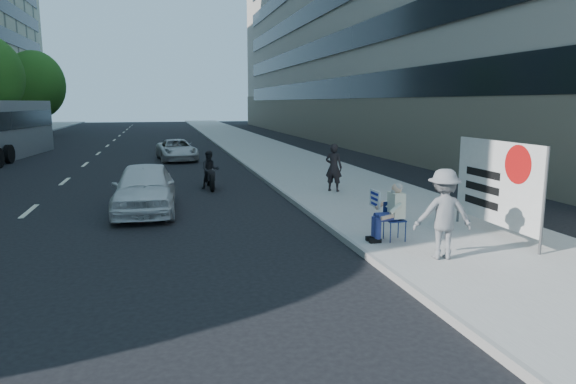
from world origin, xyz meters
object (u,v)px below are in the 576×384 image
object	(u,v)px
protest_banner	(497,183)
white_sedan_near	(145,188)
white_sedan_far	(177,150)
motorcycle	(210,172)
jogger	(443,214)
seated_protester	(390,209)
pedestrian_woman	(334,168)

from	to	relation	value
protest_banner	white_sedan_near	size ratio (longest dim) A/B	0.72
white_sedan_near	white_sedan_far	xyz separation A→B (m)	(1.34, 13.83, -0.14)
protest_banner	white_sedan_far	size ratio (longest dim) A/B	0.73
protest_banner	motorcycle	bearing A→B (deg)	121.78
jogger	protest_banner	distance (m)	2.42
protest_banner	white_sedan_near	distance (m)	9.59
seated_protester	white_sedan_near	size ratio (longest dim) A/B	0.31
seated_protester	white_sedan_far	size ratio (longest dim) A/B	0.31
pedestrian_woman	protest_banner	xyz separation A→B (m)	(1.61, -6.68, 0.42)
jogger	motorcycle	distance (m)	10.94
seated_protester	pedestrian_woman	size ratio (longest dim) A/B	0.79
protest_banner	motorcycle	world-z (taller)	protest_banner
white_sedan_near	jogger	bearing A→B (deg)	-46.80
seated_protester	white_sedan_far	bearing A→B (deg)	102.07
pedestrian_woman	motorcycle	bearing A→B (deg)	7.41
protest_banner	motorcycle	xyz separation A→B (m)	(-5.64, 9.10, -0.76)
pedestrian_woman	motorcycle	xyz separation A→B (m)	(-4.03, 2.42, -0.34)
seated_protester	motorcycle	xyz separation A→B (m)	(-3.15, 8.86, -0.24)
white_sedan_far	motorcycle	xyz separation A→B (m)	(0.91, -10.13, 0.05)
white_sedan_near	motorcycle	size ratio (longest dim) A/B	2.08
jogger	white_sedan_far	size ratio (longest dim) A/B	0.43
jogger	pedestrian_woman	distance (m)	7.92
white_sedan_near	motorcycle	world-z (taller)	white_sedan_near
protest_banner	white_sedan_near	world-z (taller)	protest_banner
pedestrian_woman	white_sedan_far	world-z (taller)	pedestrian_woman
white_sedan_near	pedestrian_woman	bearing A→B (deg)	13.32
motorcycle	pedestrian_woman	bearing A→B (deg)	-32.30
motorcycle	protest_banner	bearing A→B (deg)	-59.50
seated_protester	jogger	distance (m)	1.55
seated_protester	jogger	world-z (taller)	jogger
pedestrian_woman	white_sedan_near	xyz separation A→B (m)	(-6.28, -1.28, -0.25)
jogger	white_sedan_near	world-z (taller)	jogger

